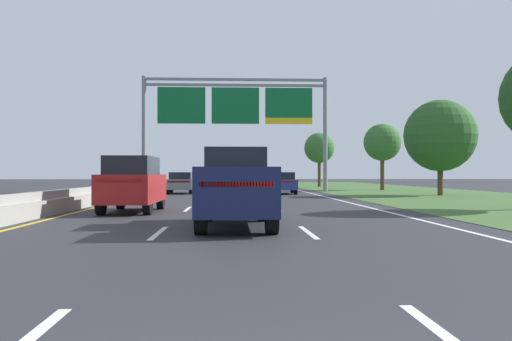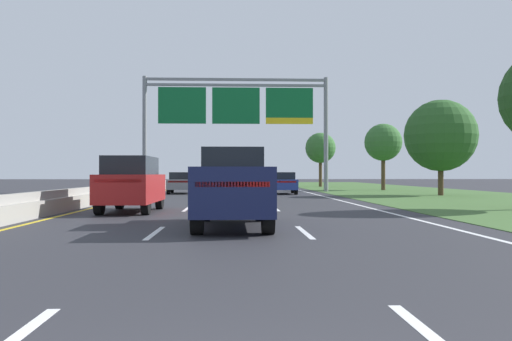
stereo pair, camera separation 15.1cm
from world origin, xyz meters
name	(u,v)px [view 2 (the right image)]	position (x,y,z in m)	size (l,w,h in m)	color
ground_plane	(232,195)	(0.00, 35.00, 0.00)	(220.00, 220.00, 0.00)	#2B2B30
lane_striping	(232,195)	(0.00, 34.54, 0.00)	(11.96, 106.00, 0.01)	white
grass_verge_right	(428,194)	(13.95, 35.00, 0.01)	(14.00, 110.00, 0.02)	#3D602D
median_barrier_concrete	(137,190)	(-6.60, 35.00, 0.35)	(0.60, 110.00, 0.85)	#99968E
overhead_sign_gantry	(236,110)	(0.30, 40.81, 6.60)	(15.06, 0.42, 9.33)	gray
pickup_truck_navy	(233,188)	(0.06, 11.99, 1.07)	(2.00, 5.40, 2.20)	#161E47
car_red_left_lane_suv	(132,183)	(-3.81, 17.93, 1.10)	(1.97, 4.73, 2.11)	maroon
car_gold_centre_lane_suv	(232,177)	(-0.05, 52.60, 1.10)	(1.95, 4.72, 2.11)	#A38438
car_white_centre_lane_sedan	(230,181)	(-0.22, 43.35, 0.82)	(1.86, 4.42, 1.57)	silver
car_grey_left_lane_sedan	(181,182)	(-3.77, 37.32, 0.82)	(1.92, 4.44, 1.57)	slate
car_blue_right_lane_sedan	(283,183)	(3.72, 36.30, 0.82)	(1.95, 4.45, 1.57)	navy
roadside_tree_mid	(441,136)	(13.93, 32.62, 4.01)	(4.79, 4.79, 6.41)	#4C3823
roadside_tree_far	(383,143)	(13.39, 44.51, 4.23)	(3.30, 3.30, 5.91)	#4C3823
roadside_tree_distant	(320,148)	(9.88, 57.41, 4.35)	(3.41, 3.41, 6.08)	#4C3823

